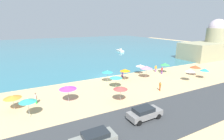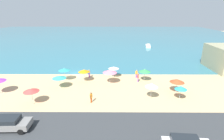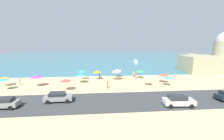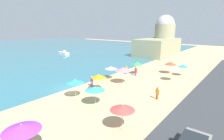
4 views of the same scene
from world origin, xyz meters
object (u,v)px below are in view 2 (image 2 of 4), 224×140
Objects in this scene: beach_umbrella_6 at (145,71)px; beach_umbrella_10 at (177,81)px; bather_3 at (138,77)px; beach_umbrella_9 at (84,71)px; bather_2 at (91,97)px; beach_umbrella_2 at (64,69)px; beach_umbrella_5 at (181,88)px; beach_umbrella_8 at (114,68)px; beach_umbrella_4 at (59,77)px; bather_1 at (89,73)px; bather_0 at (136,73)px; skiff_nearshore at (148,46)px; beach_umbrella_1 at (152,85)px; beach_umbrella_7 at (110,71)px; beach_umbrella_12 at (31,90)px; parked_car_3 at (10,123)px.

beach_umbrella_6 is 6.28m from beach_umbrella_10.
beach_umbrella_9 is at bearing 179.54° from bather_3.
bather_2 is at bearing -135.05° from bather_3.
beach_umbrella_2 is 19.88m from beach_umbrella_5.
beach_umbrella_8 is 1.36× the size of bather_3.
beach_umbrella_2 is 13.44m from bather_3.
bather_1 is at bearing 48.33° from beach_umbrella_4.
bather_0 is at bearing 130.84° from beach_umbrella_10.
beach_umbrella_8 is 0.42× the size of skiff_nearshore.
beach_umbrella_1 is 1.07× the size of beach_umbrella_9.
bather_0 reaches higher than bather_2.
beach_umbrella_4 is 6.46m from bather_1.
bather_3 is (5.07, 0.75, -1.37)m from beach_umbrella_7.
beach_umbrella_1 is 12.55m from beach_umbrella_9.
beach_umbrella_6 is at bearing 88.43° from beach_umbrella_1.
beach_umbrella_5 is 10.16m from bather_0.
beach_umbrella_12 is at bearing -137.64° from beach_umbrella_8.
parked_car_3 is at bearing -143.08° from bather_2.
beach_umbrella_6 reaches higher than beach_umbrella_4.
beach_umbrella_4 reaches higher than bather_2.
bather_0 is 9.06m from bather_1.
beach_umbrella_8 is 15.14m from beach_umbrella_12.
parked_car_3 is (-16.77, -13.95, -1.20)m from beach_umbrella_6.
beach_umbrella_1 is 6.64m from bather_3.
beach_umbrella_12 is at bearing -174.61° from beach_umbrella_1.
beach_umbrella_9 is (-5.32, -2.12, 0.11)m from beach_umbrella_8.
beach_umbrella_2 is 1.03× the size of beach_umbrella_9.
beach_umbrella_6 is (0.19, 6.82, -0.14)m from beach_umbrella_1.
beach_umbrella_7 is at bearing -103.05° from beach_umbrella_8.
beach_umbrella_2 is 1.04× the size of beach_umbrella_6.
bather_0 is at bearing 6.01° from beach_umbrella_2.
beach_umbrella_7 reaches higher than bather_0.
beach_umbrella_2 is at bearing -161.28° from bather_1.
beach_umbrella_6 is (14.53, 3.08, 0.12)m from beach_umbrella_4.
beach_umbrella_9 reaches higher than bather_2.
bather_2 is at bearing -108.05° from beach_umbrella_8.
skiff_nearshore is at bearing 67.62° from beach_umbrella_8.
beach_umbrella_1 is at bearing -91.57° from beach_umbrella_6.
bather_2 is (2.15, -7.63, -1.20)m from beach_umbrella_9.
beach_umbrella_6 is at bearing -101.90° from skiff_nearshore.
beach_umbrella_12 reaches higher than beach_umbrella_10.
beach_umbrella_8 is at bearing 21.67° from beach_umbrella_9.
beach_umbrella_12 reaches higher than parked_car_3.
beach_umbrella_9 reaches higher than bather_3.
beach_umbrella_7 is at bearing 136.88° from beach_umbrella_1.
beach_umbrella_8 is at bearing 28.69° from beach_umbrella_4.
bather_0 is 1.02× the size of bather_2.
beach_umbrella_7 is 5.92m from bather_0.
beach_umbrella_1 is at bearing -81.16° from bather_3.
beach_umbrella_6 is at bearing -0.93° from beach_umbrella_2.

